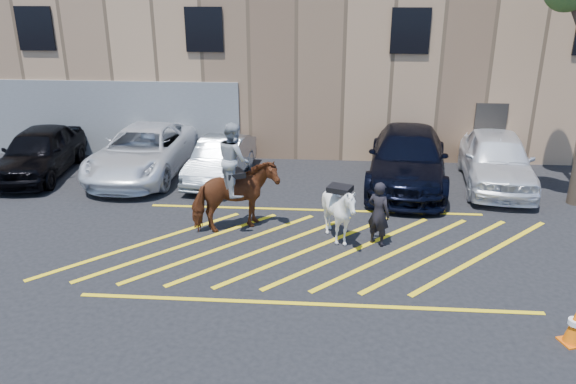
# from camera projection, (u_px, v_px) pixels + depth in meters

# --- Properties ---
(ground) EXTENTS (90.00, 90.00, 0.00)m
(ground) POSITION_uv_depth(u_px,v_px,m) (311.00, 244.00, 14.10)
(ground) COLOR black
(ground) RESTS_ON ground
(car_black_suv) EXTENTS (2.31, 4.91, 1.62)m
(car_black_suv) POSITION_uv_depth(u_px,v_px,m) (39.00, 152.00, 18.79)
(car_black_suv) COLOR black
(car_black_suv) RESTS_ON ground
(car_white_pickup) EXTENTS (2.86, 5.82, 1.59)m
(car_white_pickup) POSITION_uv_depth(u_px,v_px,m) (144.00, 151.00, 18.88)
(car_white_pickup) COLOR white
(car_white_pickup) RESTS_ON ground
(car_silver_sedan) EXTENTS (1.90, 4.21, 1.34)m
(car_silver_sedan) POSITION_uv_depth(u_px,v_px,m) (221.00, 160.00, 18.44)
(car_silver_sedan) COLOR #969DA3
(car_silver_sedan) RESTS_ON ground
(car_blue_suv) EXTENTS (3.20, 6.22, 1.73)m
(car_blue_suv) POSITION_uv_depth(u_px,v_px,m) (408.00, 158.00, 17.95)
(car_blue_suv) COLOR black
(car_blue_suv) RESTS_ON ground
(car_white_suv) EXTENTS (2.62, 5.25, 1.72)m
(car_white_suv) POSITION_uv_depth(u_px,v_px,m) (496.00, 159.00, 17.84)
(car_white_suv) COLOR white
(car_white_suv) RESTS_ON ground
(handler) EXTENTS (0.72, 0.67, 1.65)m
(handler) POSITION_uv_depth(u_px,v_px,m) (379.00, 214.00, 13.80)
(handler) COLOR black
(handler) RESTS_ON ground
(warehouse) EXTENTS (32.42, 10.20, 7.30)m
(warehouse) POSITION_uv_depth(u_px,v_px,m) (322.00, 43.00, 23.97)
(warehouse) COLOR tan
(warehouse) RESTS_ON ground
(hatching_zone) EXTENTS (12.60, 5.12, 0.01)m
(hatching_zone) POSITION_uv_depth(u_px,v_px,m) (311.00, 249.00, 13.82)
(hatching_zone) COLOR yellow
(hatching_zone) RESTS_ON ground
(mounted_bay) EXTENTS (2.41, 1.89, 2.90)m
(mounted_bay) POSITION_uv_depth(u_px,v_px,m) (235.00, 188.00, 14.48)
(mounted_bay) COLOR brown
(mounted_bay) RESTS_ON ground
(saddled_white) EXTENTS (1.72, 1.82, 1.60)m
(saddled_white) POSITION_uv_depth(u_px,v_px,m) (339.00, 212.00, 13.94)
(saddled_white) COLOR white
(saddled_white) RESTS_ON ground
(traffic_cone) EXTENTS (0.48, 0.48, 0.73)m
(traffic_cone) POSITION_uv_depth(u_px,v_px,m) (575.00, 326.00, 10.14)
(traffic_cone) COLOR #F05C09
(traffic_cone) RESTS_ON ground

